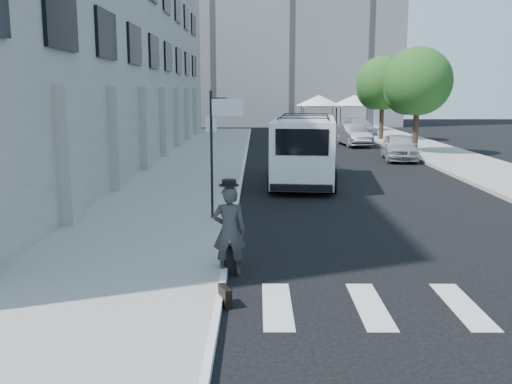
{
  "coord_description": "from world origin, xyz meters",
  "views": [
    {
      "loc": [
        -1.34,
        -12.33,
        3.68
      ],
      "look_at": [
        -1.38,
        0.86,
        1.3
      ],
      "focal_mm": 40.0,
      "sensor_mm": 36.0,
      "label": 1
    }
  ],
  "objects_px": {
    "businessman": "(229,231)",
    "parked_car_a": "(399,147)",
    "parked_car_b": "(354,135)",
    "suitcase": "(230,258)",
    "cargo_van": "(304,150)",
    "parked_car_c": "(359,127)",
    "briefcase": "(225,296)"
  },
  "relations": [
    {
      "from": "businessman",
      "to": "cargo_van",
      "type": "xyz_separation_m",
      "value": [
        2.42,
        11.55,
        0.41
      ]
    },
    {
      "from": "cargo_van",
      "to": "parked_car_a",
      "type": "relative_size",
      "value": 1.73
    },
    {
      "from": "businessman",
      "to": "parked_car_c",
      "type": "distance_m",
      "value": 36.08
    },
    {
      "from": "parked_car_a",
      "to": "cargo_van",
      "type": "bearing_deg",
      "value": -120.88
    },
    {
      "from": "briefcase",
      "to": "parked_car_c",
      "type": "height_order",
      "value": "parked_car_c"
    },
    {
      "from": "parked_car_a",
      "to": "suitcase",
      "type": "bearing_deg",
      "value": -106.8
    },
    {
      "from": "businessman",
      "to": "parked_car_b",
      "type": "distance_m",
      "value": 27.52
    },
    {
      "from": "parked_car_a",
      "to": "parked_car_c",
      "type": "distance_m",
      "value": 16.12
    },
    {
      "from": "briefcase",
      "to": "parked_car_b",
      "type": "bearing_deg",
      "value": 55.85
    },
    {
      "from": "suitcase",
      "to": "parked_car_b",
      "type": "height_order",
      "value": "parked_car_b"
    },
    {
      "from": "parked_car_c",
      "to": "parked_car_b",
      "type": "bearing_deg",
      "value": -108.84
    },
    {
      "from": "suitcase",
      "to": "parked_car_c",
      "type": "xyz_separation_m",
      "value": [
        8.7,
        34.83,
        0.4
      ]
    },
    {
      "from": "parked_car_b",
      "to": "parked_car_c",
      "type": "height_order",
      "value": "parked_car_b"
    },
    {
      "from": "cargo_van",
      "to": "parked_car_c",
      "type": "height_order",
      "value": "cargo_van"
    },
    {
      "from": "cargo_van",
      "to": "parked_car_b",
      "type": "relative_size",
      "value": 1.67
    },
    {
      "from": "parked_car_c",
      "to": "parked_car_a",
      "type": "bearing_deg",
      "value": -99.12
    },
    {
      "from": "parked_car_b",
      "to": "suitcase",
      "type": "bearing_deg",
      "value": -111.63
    },
    {
      "from": "cargo_van",
      "to": "parked_car_a",
      "type": "bearing_deg",
      "value": 58.97
    },
    {
      "from": "parked_car_b",
      "to": "cargo_van",
      "type": "bearing_deg",
      "value": -113.54
    },
    {
      "from": "suitcase",
      "to": "cargo_van",
      "type": "relative_size",
      "value": 0.15
    },
    {
      "from": "suitcase",
      "to": "parked_car_c",
      "type": "height_order",
      "value": "parked_car_c"
    },
    {
      "from": "parked_car_a",
      "to": "parked_car_b",
      "type": "bearing_deg",
      "value": 104.65
    },
    {
      "from": "businessman",
      "to": "parked_car_b",
      "type": "relative_size",
      "value": 0.43
    },
    {
      "from": "businessman",
      "to": "parked_car_a",
      "type": "bearing_deg",
      "value": -115.07
    },
    {
      "from": "businessman",
      "to": "parked_car_c",
      "type": "height_order",
      "value": "businessman"
    },
    {
      "from": "parked_car_c",
      "to": "suitcase",
      "type": "bearing_deg",
      "value": -110.74
    },
    {
      "from": "suitcase",
      "to": "parked_car_b",
      "type": "relative_size",
      "value": 0.26
    },
    {
      "from": "briefcase",
      "to": "suitcase",
      "type": "relative_size",
      "value": 0.4
    },
    {
      "from": "cargo_van",
      "to": "parked_car_a",
      "type": "height_order",
      "value": "cargo_van"
    },
    {
      "from": "briefcase",
      "to": "cargo_van",
      "type": "bearing_deg",
      "value": 59.16
    },
    {
      "from": "suitcase",
      "to": "parked_car_c",
      "type": "bearing_deg",
      "value": 59.67
    },
    {
      "from": "parked_car_b",
      "to": "parked_car_c",
      "type": "bearing_deg",
      "value": 70.86
    }
  ]
}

